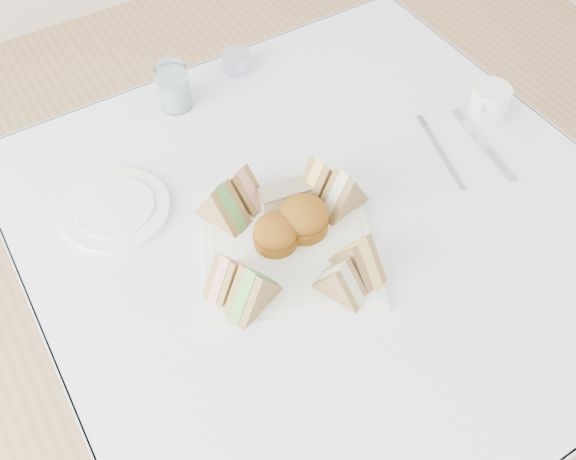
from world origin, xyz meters
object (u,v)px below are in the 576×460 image
table (323,321)px  serving_plate (288,246)px  creamer_jug (489,102)px  water_glass (173,87)px

table → serving_plate: serving_plate is taller
serving_plate → creamer_jug: 0.52m
water_glass → creamer_jug: 0.63m
serving_plate → creamer_jug: creamer_jug is taller
water_glass → creamer_jug: size_ratio=1.26×
table → serving_plate: bearing=-172.5°
water_glass → serving_plate: bearing=-89.2°
water_glass → creamer_jug: (0.52, -0.35, -0.01)m
water_glass → creamer_jug: water_glass is taller
serving_plate → creamer_jug: size_ratio=3.76×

